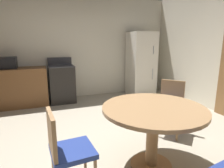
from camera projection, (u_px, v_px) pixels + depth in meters
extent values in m
plane|color=#A89E89|center=(107.00, 147.00, 2.73)|extent=(14.00, 14.00, 0.00)
cube|color=silver|center=(72.00, 47.00, 5.03)|extent=(5.72, 0.12, 2.70)
cube|color=brown|center=(5.00, 88.00, 4.30)|extent=(1.86, 0.60, 0.90)
cube|color=black|center=(62.00, 84.00, 4.74)|extent=(0.60, 0.60, 0.90)
cube|color=#38383D|center=(61.00, 66.00, 4.64)|extent=(0.60, 0.60, 0.02)
cube|color=#38383D|center=(60.00, 61.00, 4.87)|extent=(0.60, 0.04, 0.18)
cube|color=silver|center=(141.00, 64.00, 5.36)|extent=(0.68, 0.66, 1.76)
cylinder|color=#B2B2B7|center=(154.00, 50.00, 5.02)|extent=(0.02, 0.02, 0.22)
cylinder|color=#B2B2B7|center=(153.00, 74.00, 5.16)|extent=(0.02, 0.02, 0.30)
cube|color=black|center=(6.00, 63.00, 4.21)|extent=(0.44, 0.32, 0.26)
cylinder|color=#9E754C|center=(151.00, 165.00, 2.31)|extent=(0.50, 0.50, 0.03)
cylinder|color=#9E754C|center=(152.00, 139.00, 2.23)|extent=(0.14, 0.14, 0.72)
cylinder|color=#9E754C|center=(154.00, 108.00, 2.15)|extent=(1.18, 1.18, 0.04)
cylinder|color=#9E754C|center=(85.00, 158.00, 2.10)|extent=(0.03, 0.03, 0.43)
cylinder|color=#9E754C|center=(53.00, 167.00, 1.96)|extent=(0.03, 0.03, 0.43)
cube|color=navy|center=(73.00, 151.00, 1.82)|extent=(0.43, 0.43, 0.05)
cube|color=#9E754C|center=(52.00, 135.00, 1.71)|extent=(0.06, 0.38, 0.42)
cylinder|color=#9E754C|center=(177.00, 128.00, 2.85)|extent=(0.03, 0.03, 0.43)
cylinder|color=#9E754C|center=(155.00, 123.00, 3.01)|extent=(0.03, 0.03, 0.43)
cylinder|color=#9E754C|center=(181.00, 120.00, 3.15)|extent=(0.03, 0.03, 0.43)
cylinder|color=#9E754C|center=(161.00, 116.00, 3.30)|extent=(0.03, 0.03, 0.43)
cube|color=navy|center=(169.00, 108.00, 3.03)|extent=(0.56, 0.56, 0.05)
cube|color=#9E754C|center=(172.00, 93.00, 3.14)|extent=(0.28, 0.31, 0.42)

